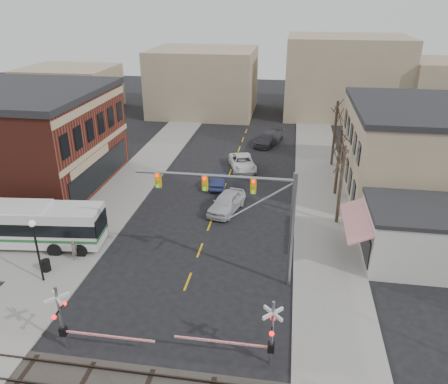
# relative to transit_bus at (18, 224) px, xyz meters

# --- Properties ---
(ground) EXTENTS (160.00, 160.00, 0.00)m
(ground) POSITION_rel_transit_bus_xyz_m (13.65, -4.58, -1.86)
(ground) COLOR black
(ground) RESTS_ON ground
(sidewalk_west) EXTENTS (5.00, 60.00, 0.12)m
(sidewalk_west) POSITION_rel_transit_bus_xyz_m (4.15, 15.42, -1.80)
(sidewalk_west) COLOR gray
(sidewalk_west) RESTS_ON ground
(sidewalk_east) EXTENTS (5.00, 60.00, 0.12)m
(sidewalk_east) POSITION_rel_transit_bus_xyz_m (23.15, 15.42, -1.80)
(sidewalk_east) COLOR gray
(sidewalk_east) RESTS_ON ground
(awning_shop) EXTENTS (9.74, 6.20, 4.30)m
(awning_shop) POSITION_rel_transit_bus_xyz_m (29.62, 2.42, 0.31)
(awning_shop) COLOR beige
(awning_shop) RESTS_ON ground
(tree_east_a) EXTENTS (0.28, 0.28, 6.75)m
(tree_east_a) POSITION_rel_transit_bus_xyz_m (24.15, 7.42, 1.64)
(tree_east_a) COLOR #382B21
(tree_east_a) RESTS_ON sidewalk_east
(tree_east_b) EXTENTS (0.28, 0.28, 6.30)m
(tree_east_b) POSITION_rel_transit_bus_xyz_m (24.45, 13.42, 1.41)
(tree_east_b) COLOR #382B21
(tree_east_b) RESTS_ON sidewalk_east
(tree_east_c) EXTENTS (0.28, 0.28, 7.20)m
(tree_east_c) POSITION_rel_transit_bus_xyz_m (24.65, 21.42, 1.86)
(tree_east_c) COLOR #382B21
(tree_east_c) RESTS_ON sidewalk_east
(transit_bus) EXTENTS (13.01, 4.13, 3.29)m
(transit_bus) POSITION_rel_transit_bus_xyz_m (0.00, 0.00, 0.00)
(transit_bus) COLOR silver
(transit_bus) RESTS_ON ground
(traffic_signal_mast) EXTENTS (10.05, 0.30, 8.00)m
(traffic_signal_mast) POSITION_rel_transit_bus_xyz_m (17.56, -1.83, 3.89)
(traffic_signal_mast) COLOR gray
(traffic_signal_mast) RESTS_ON ground
(rr_crossing_west) EXTENTS (5.60, 1.36, 4.00)m
(rr_crossing_west) POSITION_rel_transit_bus_xyz_m (8.87, -9.42, 0.11)
(rr_crossing_west) COLOR gray
(rr_crossing_west) RESTS_ON ground
(rr_crossing_east) EXTENTS (5.60, 1.36, 4.00)m
(rr_crossing_east) POSITION_rel_transit_bus_xyz_m (19.13, -8.89, 0.11)
(rr_crossing_east) COLOR gray
(rr_crossing_east) RESTS_ON ground
(street_lamp) EXTENTS (0.44, 0.44, 4.53)m
(street_lamp) POSITION_rel_transit_bus_xyz_m (4.09, -4.07, 1.49)
(street_lamp) COLOR black
(street_lamp) RESTS_ON sidewalk_west
(trash_bin) EXTENTS (0.60, 0.60, 0.82)m
(trash_bin) POSITION_rel_transit_bus_xyz_m (3.72, -2.98, -1.32)
(trash_bin) COLOR black
(trash_bin) RESTS_ON sidewalk_west
(car_a) EXTENTS (3.27, 5.40, 1.72)m
(car_a) POSITION_rel_transit_bus_xyz_m (14.66, 8.27, -0.99)
(car_a) COLOR silver
(car_a) RESTS_ON ground
(car_b) EXTENTS (1.78, 4.19, 1.34)m
(car_b) POSITION_rel_transit_bus_xyz_m (13.00, 13.47, -1.18)
(car_b) COLOR #1D2348
(car_b) RESTS_ON ground
(car_c) EXTENTS (3.90, 5.91, 1.51)m
(car_c) POSITION_rel_transit_bus_xyz_m (14.85, 18.67, -1.10)
(car_c) COLOR white
(car_c) RESTS_ON ground
(car_d) EXTENTS (4.25, 6.07, 1.63)m
(car_d) POSITION_rel_transit_bus_xyz_m (17.11, 27.88, -1.04)
(car_d) COLOR #414046
(car_d) RESTS_ON ground
(pedestrian_near) EXTENTS (0.45, 0.61, 1.54)m
(pedestrian_near) POSITION_rel_transit_bus_xyz_m (5.04, -1.34, -0.97)
(pedestrian_near) COLOR #655B51
(pedestrian_near) RESTS_ON sidewalk_west
(pedestrian_far) EXTENTS (0.88, 0.96, 1.60)m
(pedestrian_far) POSITION_rel_transit_bus_xyz_m (3.52, 2.75, -0.94)
(pedestrian_far) COLOR #2F3353
(pedestrian_far) RESTS_ON sidewalk_west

